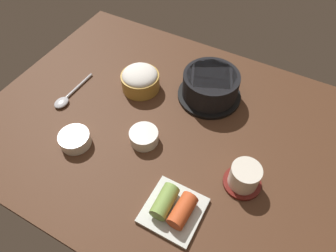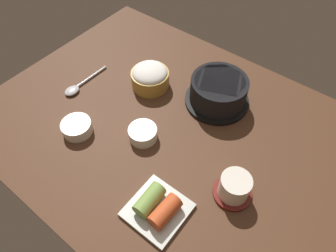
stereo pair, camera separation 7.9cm
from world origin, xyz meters
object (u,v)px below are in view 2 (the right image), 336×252
object	(u,v)px
banchan_cup_center	(143,133)
side_bowl_near	(77,127)
kimchi_plate	(157,207)
rice_bowl	(150,77)
tea_cup_with_saucer	(234,187)
spoon	(77,87)
stone_pot	(218,91)

from	to	relation	value
banchan_cup_center	side_bowl_near	xyz separation A→B (cm)	(-15.31, -9.22, -0.09)
banchan_cup_center	kimchi_plate	size ratio (longest dim) A/B	0.60
rice_bowl	tea_cup_with_saucer	xyz separation A→B (cm)	(38.11, -16.06, -0.35)
tea_cup_with_saucer	spoon	xyz separation A→B (cm)	(-54.79, 1.37, -2.56)
rice_bowl	side_bowl_near	xyz separation A→B (cm)	(-4.14, -25.65, -1.77)
stone_pot	spoon	bearing A→B (deg)	-149.61
stone_pot	banchan_cup_center	world-z (taller)	stone_pot
tea_cup_with_saucer	spoon	bearing A→B (deg)	178.57
rice_bowl	kimchi_plate	bearing A→B (deg)	-47.99
spoon	kimchi_plate	bearing A→B (deg)	-19.28
banchan_cup_center	side_bowl_near	world-z (taller)	banchan_cup_center
tea_cup_with_saucer	stone_pot	bearing A→B (deg)	129.19
rice_bowl	spoon	bearing A→B (deg)	-138.63
kimchi_plate	spoon	size ratio (longest dim) A/B	0.76
banchan_cup_center	spoon	bearing A→B (deg)	176.45
spoon	side_bowl_near	bearing A→B (deg)	-41.10
side_bowl_near	tea_cup_with_saucer	bearing A→B (deg)	12.78
stone_pot	rice_bowl	world-z (taller)	stone_pot
stone_pot	rice_bowl	xyz separation A→B (cm)	(-19.63, -6.60, -0.65)
rice_bowl	side_bowl_near	bearing A→B (deg)	-99.16
banchan_cup_center	side_bowl_near	bearing A→B (deg)	-148.94
banchan_cup_center	kimchi_plate	world-z (taller)	kimchi_plate
banchan_cup_center	stone_pot	bearing A→B (deg)	69.83
rice_bowl	spoon	xyz separation A→B (cm)	(-16.69, -14.70, -2.91)
banchan_cup_center	spoon	distance (cm)	27.94
stone_pot	tea_cup_with_saucer	xyz separation A→B (cm)	(18.48, -22.67, -1.00)
kimchi_plate	stone_pot	bearing A→B (deg)	101.40
side_bowl_near	spoon	bearing A→B (deg)	138.90
kimchi_plate	side_bowl_near	world-z (taller)	kimchi_plate
tea_cup_with_saucer	kimchi_plate	xyz separation A→B (cm)	(-11.10, -13.92, -1.26)
stone_pot	side_bowl_near	xyz separation A→B (cm)	(-23.77, -32.25, -2.42)
tea_cup_with_saucer	kimchi_plate	size ratio (longest dim) A/B	0.73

